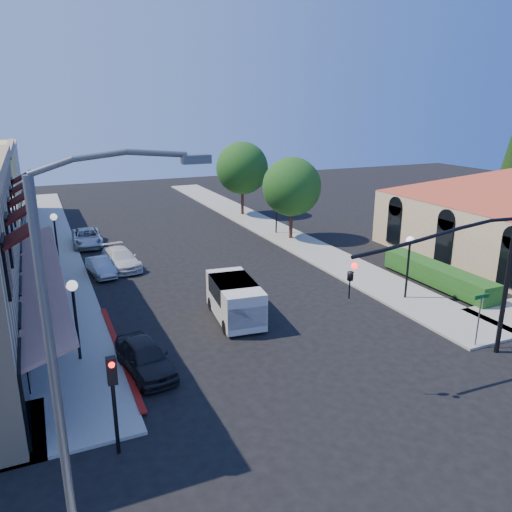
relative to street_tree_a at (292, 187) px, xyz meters
name	(u,v)px	position (x,y,z in m)	size (l,w,h in m)	color
ground	(364,416)	(-8.80, -22.00, -4.19)	(120.00, 120.00, 0.00)	black
sidewalk_left	(52,247)	(-17.55, 5.00, -4.13)	(3.50, 50.00, 0.12)	gray
sidewalk_right	(264,225)	(-0.05, 5.00, -4.13)	(3.50, 50.00, 0.12)	gray
curb_red_strip	(120,354)	(-15.70, -14.00, -4.19)	(0.25, 10.00, 0.06)	maroon
hedge	(436,285)	(2.90, -13.00, -4.19)	(1.40, 8.00, 1.10)	#1B4D16
street_tree_a	(292,187)	(0.00, 0.00, 0.00)	(4.56, 4.56, 6.48)	#392117
street_tree_b	(242,168)	(0.00, 10.00, 0.35)	(4.94, 4.94, 7.02)	#392117
signal_mast_arm	(471,269)	(-2.94, -20.50, -0.11)	(8.01, 0.39, 6.00)	black
secondary_signal	(113,388)	(-16.80, -20.59, -1.88)	(0.28, 0.42, 3.32)	black
cobra_streetlight	(70,356)	(-17.95, -24.00, 1.07)	(3.60, 0.25, 9.31)	#595B5E
street_name_sign	(480,312)	(-1.30, -19.80, -2.50)	(0.80, 0.06, 2.50)	#595B5E
lamppost_left_near	(74,300)	(-17.30, -14.00, -1.46)	(0.44, 0.44, 3.57)	black
lamppost_left_far	(55,226)	(-17.30, 0.00, -1.46)	(0.44, 0.44, 3.57)	black
lamppost_right_near	(409,252)	(-0.30, -14.00, -1.46)	(0.44, 0.44, 3.57)	black
lamppost_right_far	(276,201)	(-0.30, 2.00, -1.46)	(0.44, 0.44, 3.57)	black
white_van	(235,298)	(-9.81, -12.65, -3.06)	(2.38, 4.62, 1.97)	beige
parked_car_a	(145,357)	(-15.00, -16.00, -3.53)	(1.57, 3.91, 1.33)	black
parked_car_b	(101,267)	(-15.00, -3.00, -3.64)	(1.18, 3.40, 1.12)	#959799
parked_car_c	(121,259)	(-13.60, -2.00, -3.56)	(1.78, 4.39, 1.27)	silver
parked_car_d	(87,237)	(-15.00, 4.63, -3.56)	(2.11, 4.57, 1.27)	#B2B5B7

